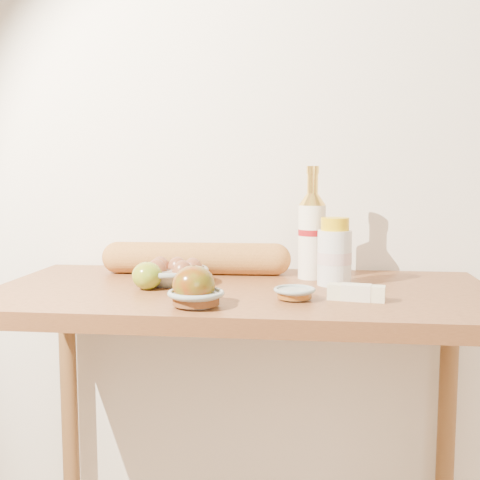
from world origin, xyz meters
name	(u,v)px	position (x,y,z in m)	size (l,w,h in m)	color
back_wall	(254,129)	(0.00, 1.51, 1.30)	(3.50, 0.02, 2.60)	white
table	(241,338)	(0.00, 1.18, 0.78)	(1.20, 0.60, 0.90)	brown
bourbon_bottle	(312,233)	(0.17, 1.33, 1.02)	(0.08, 0.08, 0.29)	white
cream_bottle	(334,254)	(0.22, 1.25, 0.98)	(0.09, 0.09, 0.17)	silver
egg_bowl	(173,273)	(-0.18, 1.21, 0.93)	(0.21, 0.21, 0.06)	gray
baguette	(196,258)	(-0.15, 1.36, 0.94)	(0.52, 0.10, 0.09)	#C5833C
apple_yellowgreen	(147,276)	(-0.22, 1.14, 0.93)	(0.09, 0.09, 0.07)	olive
apple_redgreen_front	(194,285)	(-0.08, 0.99, 0.94)	(0.09, 0.09, 0.08)	maroon
sugar_bowl	(196,298)	(-0.07, 0.97, 0.92)	(0.13, 0.13, 0.03)	gray
syrup_bowl	(295,293)	(0.13, 1.06, 0.91)	(0.12, 0.12, 0.03)	gray
butter_stick	(356,293)	(0.26, 1.07, 0.92)	(0.13, 0.05, 0.04)	beige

